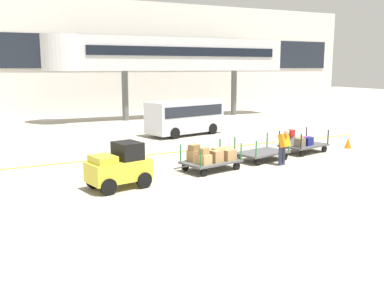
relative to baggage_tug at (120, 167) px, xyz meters
name	(u,v)px	position (x,y,z in m)	size (l,w,h in m)	color
ground_plane	(252,182)	(4.56, -1.29, -0.75)	(120.00, 120.00, 0.00)	#A8A08E
apron_lead_line	(212,148)	(6.27, 5.18, -0.75)	(20.11, 0.20, 0.01)	yellow
terminal_building	(95,58)	(4.56, 24.69, 4.22)	(52.38, 2.51, 9.92)	silver
jet_bridge	(163,55)	(8.70, 18.70, 4.37)	(19.96, 3.00, 6.47)	silver
baggage_tug	(120,167)	(0.00, 0.00, 0.00)	(2.30, 1.65, 1.58)	gold
baggage_cart_lead	(211,157)	(4.04, 0.97, -0.22)	(3.09, 1.90, 1.10)	#4C4C4F
baggage_cart_middle	(262,153)	(6.95, 1.69, -0.41)	(3.09, 1.90, 1.10)	#4C4C4F
baggage_cart_tail	(301,143)	(9.74, 2.42, -0.26)	(3.09, 1.90, 1.14)	#4C4C4F
baggage_handler	(284,145)	(7.25, 0.51, 0.11)	(0.49, 0.50, 1.56)	#2D334C
shuttle_van	(185,115)	(6.84, 10.00, 0.48)	(5.13, 3.07, 2.10)	silver
safety_cone_near	(348,143)	(12.72, 2.35, -0.48)	(0.36, 0.36, 0.55)	orange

